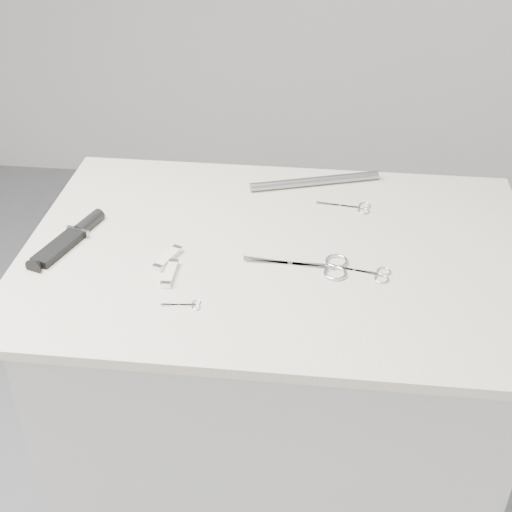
# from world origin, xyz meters

# --- Properties ---
(plinth) EXTENTS (0.90, 0.60, 0.90)m
(plinth) POSITION_xyz_m (0.00, 0.00, 0.45)
(plinth) COLOR beige
(plinth) RESTS_ON ground
(display_board) EXTENTS (1.00, 0.70, 0.02)m
(display_board) POSITION_xyz_m (0.00, 0.00, 0.91)
(display_board) COLOR beige
(display_board) RESTS_ON plinth
(large_shears) EXTENTS (0.20, 0.09, 0.01)m
(large_shears) POSITION_xyz_m (0.08, -0.05, 0.92)
(large_shears) COLOR silver
(large_shears) RESTS_ON display_board
(embroidery_scissors_a) EXTENTS (0.12, 0.05, 0.00)m
(embroidery_scissors_a) POSITION_xyz_m (0.18, -0.06, 0.92)
(embroidery_scissors_a) COLOR silver
(embroidery_scissors_a) RESTS_ON display_board
(embroidery_scissors_b) EXTENTS (0.12, 0.05, 0.00)m
(embroidery_scissors_b) POSITION_xyz_m (0.15, 0.18, 0.92)
(embroidery_scissors_b) COLOR silver
(embroidery_scissors_b) RESTS_ON display_board
(tiny_scissors) EXTENTS (0.07, 0.03, 0.00)m
(tiny_scissors) POSITION_xyz_m (-0.14, -0.20, 0.92)
(tiny_scissors) COLOR silver
(tiny_scissors) RESTS_ON display_board
(sheathed_knife) EXTENTS (0.09, 0.20, 0.03)m
(sheathed_knife) POSITION_xyz_m (-0.41, -0.01, 0.93)
(sheathed_knife) COLOR black
(sheathed_knife) RESTS_ON display_board
(pocket_knife_a) EXTENTS (0.04, 0.08, 0.01)m
(pocket_knife_a) POSITION_xyz_m (-0.21, -0.06, 0.92)
(pocket_knife_a) COLOR silver
(pocket_knife_a) RESTS_ON display_board
(pocket_knife_b) EXTENTS (0.02, 0.08, 0.01)m
(pocket_knife_b) POSITION_xyz_m (-0.19, -0.11, 0.93)
(pocket_knife_b) COLOR silver
(pocket_knife_b) RESTS_ON display_board
(metal_rail) EXTENTS (0.29, 0.11, 0.02)m
(metal_rail) POSITION_xyz_m (0.06, 0.27, 0.93)
(metal_rail) COLOR gray
(metal_rail) RESTS_ON display_board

